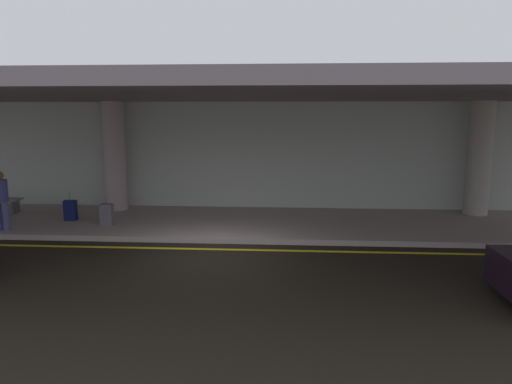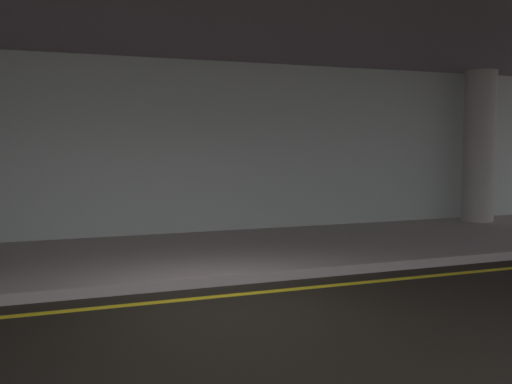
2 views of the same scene
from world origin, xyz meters
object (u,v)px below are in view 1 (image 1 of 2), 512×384
object	(u,v)px
support_column_left_mid	(114,156)
suitcase_upright_primary	(70,210)
support_column_center	(479,158)
suitcase_upright_secondary	(107,214)
traveler_with_luggage	(1,197)

from	to	relation	value
support_column_left_mid	suitcase_upright_primary	world-z (taller)	support_column_left_mid
support_column_left_mid	support_column_center	size ratio (longest dim) A/B	1.00
support_column_center	support_column_left_mid	bearing A→B (deg)	180.00
support_column_center	suitcase_upright_secondary	bearing A→B (deg)	-168.91
suitcase_upright_primary	suitcase_upright_secondary	distance (m)	1.43
support_column_left_mid	traveler_with_luggage	xyz separation A→B (m)	(-2.14, -3.09, -0.86)
traveler_with_luggage	suitcase_upright_primary	world-z (taller)	traveler_with_luggage
support_column_left_mid	support_column_center	distance (m)	12.00
support_column_left_mid	suitcase_upright_primary	bearing A→B (deg)	-114.92
support_column_left_mid	suitcase_upright_primary	distance (m)	2.45
support_column_center	traveler_with_luggage	xyz separation A→B (m)	(-14.14, -3.09, -0.86)
support_column_left_mid	suitcase_upright_secondary	xyz separation A→B (m)	(0.53, -2.25, -1.51)
support_column_left_mid	suitcase_upright_secondary	size ratio (longest dim) A/B	4.06
support_column_center	suitcase_upright_primary	xyz separation A→B (m)	(-12.81, -1.75, -1.51)
suitcase_upright_secondary	traveler_with_luggage	bearing A→B (deg)	-160.98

